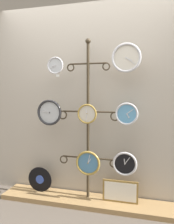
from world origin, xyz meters
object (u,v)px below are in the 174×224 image
at_px(clock_middle_left, 50,113).
at_px(clock_middle_center, 87,114).
at_px(display_stand, 88,152).
at_px(clock_bottom_right, 125,164).
at_px(clock_top_right, 126,58).
at_px(clock_middle_right, 127,114).
at_px(vinyl_record, 40,179).
at_px(picture_frame, 120,191).
at_px(clock_top_left, 55,66).
at_px(clock_bottom_center, 88,163).

distance_m(clock_middle_left, clock_middle_center, 0.49).
xyz_separation_m(display_stand, clock_bottom_right, (0.46, -0.09, -0.09)).
relative_size(clock_top_right, clock_middle_left, 1.02).
height_order(clock_middle_right, vinyl_record, clock_middle_right).
bearing_deg(picture_frame, clock_top_left, -176.92).
distance_m(clock_middle_left, clock_bottom_center, 0.78).
relative_size(display_stand, clock_top_left, 9.78).
bearing_deg(display_stand, clock_top_right, -10.78).
height_order(clock_top_left, clock_bottom_right, clock_top_left).
distance_m(display_stand, clock_middle_left, 0.68).
bearing_deg(clock_top_right, clock_bottom_center, -175.79).
bearing_deg(vinyl_record, clock_middle_center, -5.55).
distance_m(clock_top_left, clock_bottom_center, 1.24).
distance_m(display_stand, clock_top_right, 1.21).
xyz_separation_m(clock_middle_left, clock_bottom_right, (0.94, -0.00, -0.57)).
xyz_separation_m(clock_top_right, clock_middle_center, (-0.45, -0.00, -0.64)).
bearing_deg(picture_frame, display_stand, 174.03).
bearing_deg(clock_middle_right, clock_top_right, -144.43).
xyz_separation_m(display_stand, clock_middle_right, (0.48, -0.08, 0.49)).
relative_size(clock_top_right, picture_frame, 0.78).
distance_m(clock_top_left, vinyl_record, 1.50).
distance_m(clock_top_left, clock_bottom_right, 1.43).
height_order(display_stand, clock_top_right, display_stand).
distance_m(clock_middle_left, picture_frame, 1.29).
distance_m(clock_middle_right, clock_bottom_right, 0.58).
xyz_separation_m(clock_middle_left, picture_frame, (0.88, 0.04, -0.93)).
height_order(clock_top_right, clock_bottom_right, clock_top_right).
bearing_deg(display_stand, clock_middle_center, -81.86).
relative_size(display_stand, clock_middle_center, 8.52).
bearing_deg(picture_frame, clock_top_right, -41.37).
distance_m(clock_top_left, picture_frame, 1.71).
xyz_separation_m(clock_top_right, clock_middle_right, (0.01, 0.01, -0.63)).
height_order(clock_middle_center, clock_bottom_right, clock_middle_center).
bearing_deg(picture_frame, clock_bottom_center, -168.58).
bearing_deg(vinyl_record, clock_bottom_right, -2.96).
bearing_deg(clock_middle_left, clock_bottom_center, -4.18).
xyz_separation_m(clock_bottom_right, vinyl_record, (-1.12, 0.06, -0.33)).
height_order(clock_top_right, clock_middle_center, clock_top_right).
bearing_deg(clock_top_right, display_stand, 169.22).
xyz_separation_m(clock_middle_center, clock_bottom_right, (0.45, 0.01, -0.57)).
bearing_deg(clock_bottom_right, display_stand, 169.56).
relative_size(clock_middle_right, clock_bottom_center, 0.87).
xyz_separation_m(clock_middle_right, picture_frame, (-0.07, 0.03, -0.94)).
bearing_deg(clock_middle_center, picture_frame, 7.13).
xyz_separation_m(vinyl_record, picture_frame, (1.06, -0.02, -0.03)).
xyz_separation_m(display_stand, clock_middle_left, (-0.47, -0.08, 0.49)).
height_order(clock_middle_left, picture_frame, clock_middle_left).
bearing_deg(clock_bottom_right, vinyl_record, 177.04).
bearing_deg(vinyl_record, clock_middle_right, -2.53).
distance_m(display_stand, clock_middle_right, 0.69).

